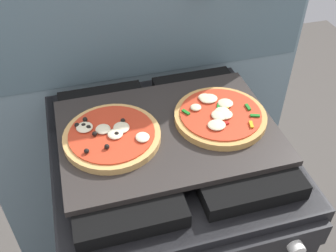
{
  "coord_description": "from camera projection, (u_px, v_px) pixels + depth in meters",
  "views": [
    {
      "loc": [
        -0.2,
        -0.71,
        1.57
      ],
      "look_at": [
        0.0,
        0.0,
        0.93
      ],
      "focal_mm": 42.17,
      "sensor_mm": 36.0,
      "label": 1
    }
  ],
  "objects": [
    {
      "name": "pizza_right",
      "position": [
        220.0,
        116.0,
        1.01
      ],
      "size": [
        0.24,
        0.24,
        0.03
      ],
      "color": "tan",
      "rests_on": "baking_tray"
    },
    {
      "name": "kitchen_backsplash",
      "position": [
        142.0,
        94.0,
        1.31
      ],
      "size": [
        1.1,
        0.09,
        1.55
      ],
      "color": "#7A939E",
      "rests_on": "ground_plane"
    },
    {
      "name": "baking_tray",
      "position": [
        168.0,
        131.0,
        0.99
      ],
      "size": [
        0.54,
        0.38,
        0.02
      ],
      "primitive_type": "cube",
      "color": "#2D2826",
      "rests_on": "stove"
    },
    {
      "name": "pizza_left",
      "position": [
        112.0,
        136.0,
        0.95
      ],
      "size": [
        0.24,
        0.24,
        0.03
      ],
      "color": "tan",
      "rests_on": "baking_tray"
    },
    {
      "name": "stove",
      "position": [
        168.0,
        235.0,
        1.29
      ],
      "size": [
        0.6,
        0.64,
        0.9
      ],
      "color": "black",
      "rests_on": "ground_plane"
    }
  ]
}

